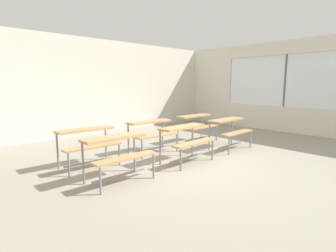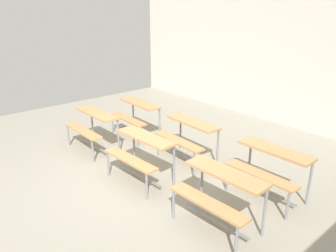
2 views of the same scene
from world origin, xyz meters
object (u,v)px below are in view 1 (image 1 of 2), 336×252
Objects in this scene: desk_bench_r1c0 at (88,138)px; desk_bench_r1c1 at (152,129)px; desk_bench_r0c0 at (118,148)px; desk_bench_r0c2 at (230,126)px; desk_bench_r0c1 at (186,135)px; desk_bench_r1c2 at (197,122)px.

desk_bench_r1c1 is at bearing 1.79° from desk_bench_r1c0.
desk_bench_r0c0 is 0.98× the size of desk_bench_r0c2.
desk_bench_r0c0 is 1.60m from desk_bench_r0c1.
desk_bench_r0c0 is 3.38m from desk_bench_r1c2.
desk_bench_r1c0 is (-0.02, 1.04, 0.00)m from desk_bench_r0c0.
desk_bench_r0c0 is at bearing -86.86° from desk_bench_r1c0.
desk_bench_r0c0 and desk_bench_r1c0 have the same top height.
desk_bench_r0c1 is 1.95m from desk_bench_r1c2.
desk_bench_r0c2 is 1.02× the size of desk_bench_r1c2.
desk_bench_r1c1 is (-1.62, 1.03, 0.00)m from desk_bench_r0c2.
desk_bench_r0c1 is 1.02× the size of desk_bench_r1c2.
desk_bench_r0c0 and desk_bench_r1c2 have the same top height.
desk_bench_r1c0 is 1.59m from desk_bench_r1c1.
desk_bench_r0c1 and desk_bench_r1c1 have the same top height.
desk_bench_r0c1 is 1.00× the size of desk_bench_r1c1.
desk_bench_r0c2 is at bearing -15.94° from desk_bench_r1c0.
desk_bench_r0c1 and desk_bench_r1c2 have the same top height.
desk_bench_r1c0 is at bearing 91.00° from desk_bench_r0c0.
desk_bench_r0c2 is 3.38m from desk_bench_r1c0.
desk_bench_r1c0 is (-3.21, 1.04, 0.00)m from desk_bench_r0c2.
desk_bench_r0c0 is at bearing 176.51° from desk_bench_r0c1.
desk_bench_r1c2 is (3.20, 1.08, 0.00)m from desk_bench_r0c0.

